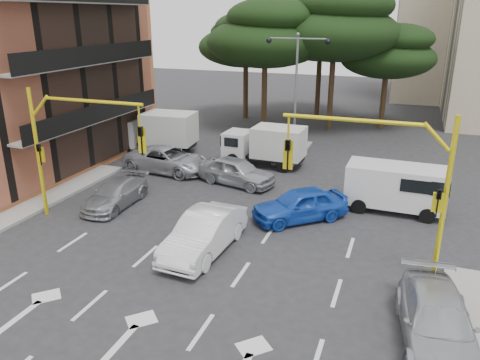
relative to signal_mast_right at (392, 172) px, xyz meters
The scene contains 20 objects.
ground 8.08m from the signal_mast_right, 163.69° to the right, with size 120.00×120.00×0.00m, color #28282B.
median_strip 16.03m from the signal_mast_right, 115.91° to the left, with size 1.40×6.00×0.15m, color gray.
apartment_beige_far 42.69m from the signal_mast_right, 81.67° to the left, with size 16.20×12.15×16.70m.
pine_left_near 22.98m from the signal_mast_right, 118.29° to the left, with size 9.15×9.15×10.23m.
pine_center 23.13m from the signal_mast_right, 104.66° to the left, with size 9.98×9.98×11.16m.
pine_left_far 27.79m from the signal_mast_right, 119.84° to the left, with size 8.32×8.32×9.30m.
pine_right 24.14m from the signal_mast_right, 94.17° to the left, with size 7.49×7.49×8.37m.
pine_back 28.30m from the signal_mast_right, 106.03° to the left, with size 9.15×9.15×10.23m.
signal_mast_right is the anchor object (origin of this frame).
signal_mast_left 13.61m from the signal_mast_right, behind, with size 5.79×0.37×6.00m.
street_lamp_center 15.65m from the signal_mast_right, 115.91° to the left, with size 4.16×0.36×7.77m.
car_white_hatch 7.49m from the signal_mast_right, behind, with size 1.71×4.91×1.62m, color silver.
car_blue_compact 6.11m from the signal_mast_right, 138.18° to the left, with size 1.79×4.44×1.51m, color #1646B8.
car_silver_wagon 13.43m from the signal_mast_right, behind, with size 1.75×4.30×1.25m, color #989BA0.
car_silver_cross_a 15.45m from the signal_mast_right, 149.48° to the left, with size 2.46×5.33×1.48m, color #B0B2B8.
car_silver_cross_b 11.33m from the signal_mast_right, 139.95° to the left, with size 1.79×4.46×1.52m, color #A7ABAF.
car_silver_parked 5.11m from the signal_mast_right, 64.05° to the right, with size 1.99×4.90×1.42m, color #A6A9AF.
van_white 6.74m from the signal_mast_right, 88.86° to the left, with size 2.07×4.58×2.29m, color silver, non-canonical shape.
box_truck_a 19.52m from the signal_mast_right, 144.70° to the left, with size 2.38×5.66×2.78m, color silver, non-canonical shape.
box_truck_b 13.72m from the signal_mast_right, 126.05° to the left, with size 2.15×5.12×2.52m, color silver, non-canonical shape.
Camera 1 is at (7.12, -14.09, 9.02)m, focal length 35.00 mm.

